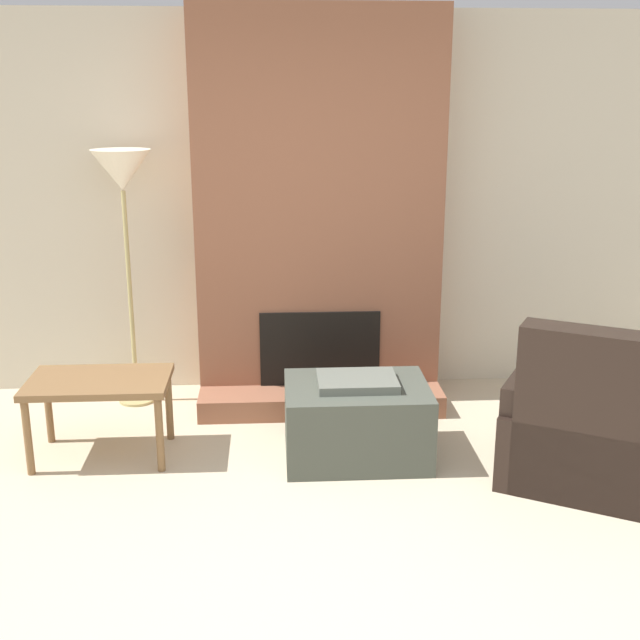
% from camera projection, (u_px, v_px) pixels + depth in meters
% --- Properties ---
extents(ground_plane, '(24.00, 24.00, 0.00)m').
position_uv_depth(ground_plane, '(352.00, 610.00, 3.34)').
color(ground_plane, beige).
extents(wall_back, '(6.92, 0.06, 2.60)m').
position_uv_depth(wall_back, '(316.00, 206.00, 5.59)').
color(wall_back, beige).
rests_on(wall_back, ground_plane).
extents(fireplace, '(1.63, 0.73, 2.60)m').
position_uv_depth(fireplace, '(318.00, 219.00, 5.36)').
color(fireplace, '#935B42').
rests_on(fireplace, ground_plane).
extents(ottoman, '(0.83, 0.63, 0.49)m').
position_uv_depth(ottoman, '(357.00, 420.00, 4.68)').
color(ottoman, '#474C42').
rests_on(ottoman, ground_plane).
extents(armchair, '(1.26, 1.18, 0.94)m').
position_uv_depth(armchair, '(602.00, 436.00, 4.31)').
color(armchair, black).
rests_on(armchair, ground_plane).
extents(side_table, '(0.81, 0.51, 0.48)m').
position_uv_depth(side_table, '(99.00, 389.00, 4.63)').
color(side_table, brown).
rests_on(side_table, ground_plane).
extents(floor_lamp_left, '(0.39, 0.39, 1.72)m').
position_uv_depth(floor_lamp_left, '(122.00, 181.00, 5.16)').
color(floor_lamp_left, tan).
rests_on(floor_lamp_left, ground_plane).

